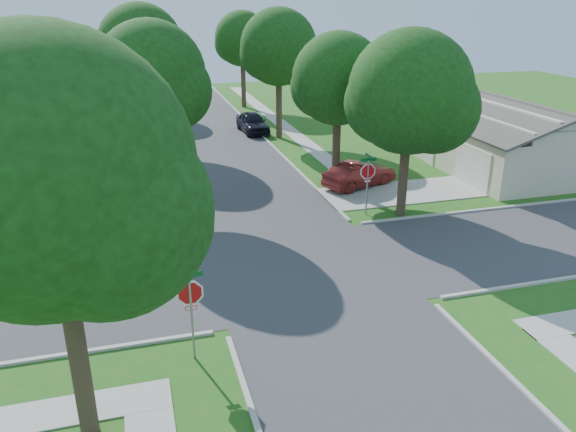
# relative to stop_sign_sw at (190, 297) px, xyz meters

# --- Properties ---
(ground) EXTENTS (100.00, 100.00, 0.00)m
(ground) POSITION_rel_stop_sign_sw_xyz_m (4.70, 4.70, -2.03)
(ground) COLOR #205E19
(ground) RESTS_ON ground
(road_ns) EXTENTS (7.00, 100.00, 0.02)m
(road_ns) POSITION_rel_stop_sign_sw_xyz_m (4.70, 4.70, -2.03)
(road_ns) COLOR #333335
(road_ns) RESTS_ON ground
(sidewalk_ne) EXTENTS (1.20, 40.00, 0.04)m
(sidewalk_ne) POSITION_rel_stop_sign_sw_xyz_m (10.80, 30.70, -2.01)
(sidewalk_ne) COLOR #9E9B91
(sidewalk_ne) RESTS_ON ground
(sidewalk_nw) EXTENTS (1.20, 40.00, 0.04)m
(sidewalk_nw) POSITION_rel_stop_sign_sw_xyz_m (-1.40, 30.70, -2.01)
(sidewalk_nw) COLOR #9E9B91
(sidewalk_nw) RESTS_ON ground
(driveway) EXTENTS (8.80, 3.60, 0.05)m
(driveway) POSITION_rel_stop_sign_sw_xyz_m (12.60, 11.80, -2.01)
(driveway) COLOR #9E9B91
(driveway) RESTS_ON ground
(stop_sign_sw) EXTENTS (1.05, 0.80, 2.98)m
(stop_sign_sw) POSITION_rel_stop_sign_sw_xyz_m (0.00, 0.00, 0.00)
(stop_sign_sw) COLOR gray
(stop_sign_sw) RESTS_ON ground
(stop_sign_ne) EXTENTS (1.05, 0.80, 2.98)m
(stop_sign_ne) POSITION_rel_stop_sign_sw_xyz_m (9.40, 9.40, 0.00)
(stop_sign_ne) COLOR gray
(stop_sign_ne) RESTS_ON ground
(tree_e_near) EXTENTS (4.97, 4.80, 8.28)m
(tree_e_near) POSITION_rel_stop_sign_sw_xyz_m (9.45, 13.71, 3.61)
(tree_e_near) COLOR #38281C
(tree_e_near) RESTS_ON ground
(tree_e_mid) EXTENTS (5.59, 5.40, 9.21)m
(tree_e_mid) POSITION_rel_stop_sign_sw_xyz_m (9.46, 25.71, 4.22)
(tree_e_mid) COLOR #38281C
(tree_e_mid) RESTS_ON ground
(tree_e_far) EXTENTS (5.17, 5.00, 8.72)m
(tree_e_far) POSITION_rel_stop_sign_sw_xyz_m (9.45, 38.71, 3.95)
(tree_e_far) COLOR #38281C
(tree_e_far) RESTS_ON ground
(tree_w_near) EXTENTS (5.38, 5.20, 8.97)m
(tree_w_near) POSITION_rel_stop_sign_sw_xyz_m (0.06, 13.71, 4.08)
(tree_w_near) COLOR #38281C
(tree_w_near) RESTS_ON ground
(tree_w_mid) EXTENTS (5.80, 5.60, 9.56)m
(tree_w_mid) POSITION_rel_stop_sign_sw_xyz_m (0.06, 25.71, 4.46)
(tree_w_mid) COLOR #38281C
(tree_w_mid) RESTS_ON ground
(tree_w_far) EXTENTS (4.76, 4.60, 8.04)m
(tree_w_far) POSITION_rel_stop_sign_sw_xyz_m (0.05, 38.71, 3.48)
(tree_w_far) COLOR #38281C
(tree_w_far) RESTS_ON ground
(tree_sw_corner) EXTENTS (6.21, 6.00, 9.55)m
(tree_sw_corner) POSITION_rel_stop_sign_sw_xyz_m (-2.74, -2.29, 4.23)
(tree_sw_corner) COLOR #38281C
(tree_sw_corner) RESTS_ON ground
(tree_ne_corner) EXTENTS (5.80, 5.60, 8.66)m
(tree_ne_corner) POSITION_rel_stop_sign_sw_xyz_m (11.06, 8.91, 3.56)
(tree_ne_corner) COLOR #38281C
(tree_ne_corner) RESTS_ON ground
(house_ne_near) EXTENTS (8.42, 13.60, 4.23)m
(house_ne_near) POSITION_rel_stop_sign_sw_xyz_m (20.69, 15.70, -0.51)
(house_ne_near) COLOR beige
(house_ne_near) RESTS_ON ground
(house_ne_far) EXTENTS (8.42, 13.60, 4.23)m
(house_ne_far) POSITION_rel_stop_sign_sw_xyz_m (20.69, 33.70, -0.51)
(house_ne_far) COLOR beige
(house_ne_far) RESTS_ON ground
(house_nw_far) EXTENTS (8.42, 13.60, 4.23)m
(house_nw_far) POSITION_rel_stop_sign_sw_xyz_m (-11.29, 36.70, -0.51)
(house_nw_far) COLOR beige
(house_nw_far) RESTS_ON ground
(car_driveway) EXTENTS (4.56, 2.99, 1.42)m
(car_driveway) POSITION_rel_stop_sign_sw_xyz_m (10.70, 13.40, -1.32)
(car_driveway) COLOR #531311
(car_driveway) RESTS_ON ground
(car_curb_east) EXTENTS (2.09, 4.62, 1.54)m
(car_curb_east) POSITION_rel_stop_sign_sw_xyz_m (7.90, 28.01, -1.26)
(car_curb_east) COLOR black
(car_curb_east) RESTS_ON ground
(car_curb_west) EXTENTS (2.38, 5.26, 1.49)m
(car_curb_west) POSITION_rel_stop_sign_sw_xyz_m (1.50, 35.94, -1.28)
(car_curb_west) COLOR black
(car_curb_west) RESTS_ON ground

